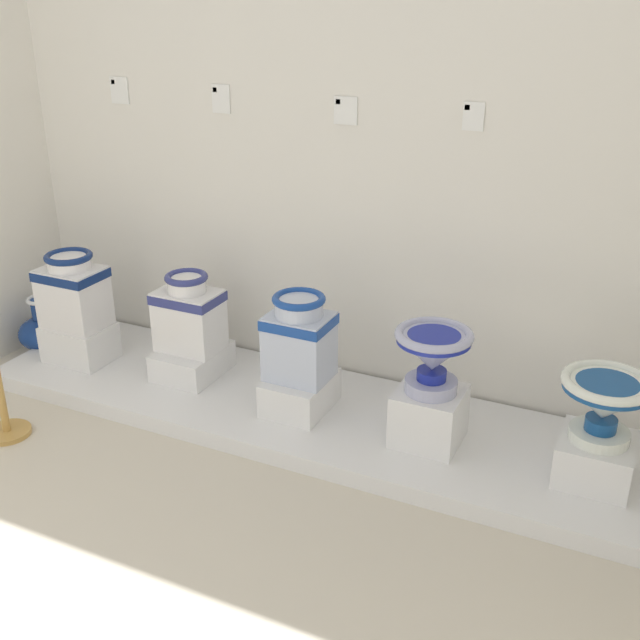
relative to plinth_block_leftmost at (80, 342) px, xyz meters
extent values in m
cube|color=white|center=(1.40, 0.57, 1.40)|extent=(4.17, 0.06, 3.18)
cube|color=white|center=(1.40, 0.08, -0.15)|extent=(3.53, 0.89, 0.09)
cube|color=white|center=(0.00, 0.00, 0.00)|extent=(0.36, 0.28, 0.21)
cube|color=white|center=(0.00, 0.00, 0.28)|extent=(0.34, 0.26, 0.34)
cube|color=navy|center=(0.00, 0.00, 0.41)|extent=(0.34, 0.27, 0.05)
cylinder|color=white|center=(0.00, 0.00, 0.48)|extent=(0.24, 0.24, 0.07)
torus|color=navy|center=(0.00, 0.00, 0.52)|extent=(0.26, 0.26, 0.04)
cube|color=white|center=(0.69, 0.13, -0.03)|extent=(0.32, 0.40, 0.15)
cube|color=white|center=(0.69, 0.13, 0.22)|extent=(0.34, 0.24, 0.34)
cube|color=navy|center=(0.69, 0.13, 0.35)|extent=(0.35, 0.25, 0.05)
cylinder|color=white|center=(0.69, 0.13, 0.42)|extent=(0.21, 0.21, 0.08)
torus|color=navy|center=(0.69, 0.13, 0.46)|extent=(0.23, 0.23, 0.04)
cube|color=white|center=(1.40, 0.04, -0.02)|extent=(0.29, 0.37, 0.18)
cube|color=silver|center=(1.40, 0.04, 0.24)|extent=(0.31, 0.25, 0.34)
cube|color=#184198|center=(1.40, 0.04, 0.37)|extent=(0.32, 0.26, 0.05)
cylinder|color=silver|center=(1.40, 0.04, 0.45)|extent=(0.24, 0.24, 0.09)
torus|color=#184198|center=(1.40, 0.04, 0.49)|extent=(0.26, 0.26, 0.04)
cube|color=white|center=(2.09, 0.02, 0.03)|extent=(0.31, 0.31, 0.27)
cylinder|color=#ACB0D1|center=(2.09, 0.02, 0.19)|extent=(0.24, 0.24, 0.06)
cylinder|color=#1A2698|center=(2.09, 0.02, 0.25)|extent=(0.14, 0.14, 0.05)
cone|color=#ACB0D1|center=(2.09, 0.02, 0.36)|extent=(0.34, 0.34, 0.18)
cylinder|color=#1A2698|center=(2.09, 0.02, 0.43)|extent=(0.34, 0.34, 0.03)
torus|color=#ACB0D1|center=(2.09, 0.02, 0.45)|extent=(0.36, 0.36, 0.04)
cylinder|color=#1A2698|center=(2.09, 0.02, 0.44)|extent=(0.24, 0.24, 0.01)
cube|color=white|center=(2.83, 0.04, -0.01)|extent=(0.31, 0.33, 0.20)
cylinder|color=white|center=(2.83, 0.04, 0.12)|extent=(0.25, 0.25, 0.05)
cylinder|color=navy|center=(2.83, 0.04, 0.17)|extent=(0.13, 0.13, 0.06)
cone|color=white|center=(2.83, 0.04, 0.28)|extent=(0.37, 0.37, 0.17)
cylinder|color=navy|center=(2.83, 0.04, 0.35)|extent=(0.36, 0.36, 0.03)
torus|color=white|center=(2.83, 0.04, 0.37)|extent=(0.38, 0.38, 0.04)
cylinder|color=navy|center=(2.83, 0.04, 0.37)|extent=(0.26, 0.26, 0.01)
cube|color=white|center=(0.02, 0.54, 1.34)|extent=(0.12, 0.01, 0.15)
cube|color=slate|center=(-0.01, 0.54, 1.39)|extent=(0.02, 0.01, 0.02)
cube|color=white|center=(0.70, 0.54, 1.33)|extent=(0.11, 0.01, 0.15)
cube|color=slate|center=(0.66, 0.54, 1.38)|extent=(0.02, 0.01, 0.02)
cube|color=white|center=(1.41, 0.54, 1.32)|extent=(0.12, 0.01, 0.14)
cube|color=#386BAD|center=(1.37, 0.54, 1.36)|extent=(0.02, 0.01, 0.02)
cube|color=white|center=(2.06, 0.54, 1.33)|extent=(0.10, 0.01, 0.13)
cube|color=#5B9E4C|center=(2.02, 0.54, 1.37)|extent=(0.02, 0.01, 0.02)
cylinder|color=white|center=(-0.39, 0.11, -0.18)|extent=(0.17, 0.17, 0.03)
ellipsoid|color=navy|center=(-0.39, 0.11, -0.06)|extent=(0.32, 0.32, 0.21)
cylinder|color=navy|center=(-0.39, 0.11, 0.10)|extent=(0.12, 0.12, 0.12)
torus|color=white|center=(-0.39, 0.11, 0.16)|extent=(0.16, 0.16, 0.02)
cylinder|color=#BE8F45|center=(0.12, -0.70, -0.18)|extent=(0.23, 0.23, 0.02)
camera|label=1|loc=(2.96, -3.00, 1.86)|focal=42.86mm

